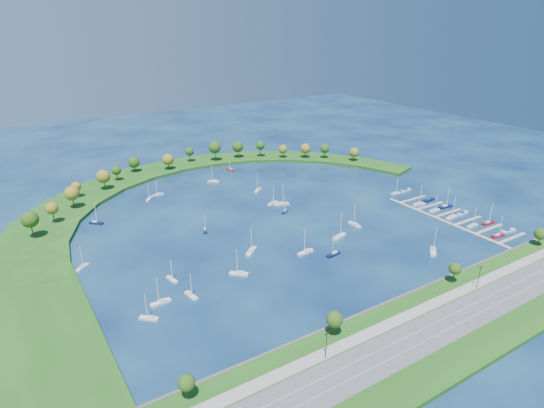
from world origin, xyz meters
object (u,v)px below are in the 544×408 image
moored_boat_4 (82,267)px  docked_boat_4 (452,217)px  moored_boat_14 (239,273)px  moored_boat_11 (339,236)px  moored_boat_2 (433,251)px  moored_boat_16 (355,224)px  harbor_tower (170,161)px  docked_boat_10 (396,193)px  moored_boat_8 (158,194)px  moored_boat_19 (285,211)px  docked_boat_8 (419,204)px  docked_boat_5 (463,213)px  docked_boat_0 (498,235)px  moored_boat_18 (251,251)px  docked_boat_6 (435,210)px  docked_boat_11 (406,190)px  moored_boat_10 (149,198)px  moored_boat_3 (306,252)px  docked_boat_3 (488,222)px  moored_boat_0 (191,295)px  moored_boat_13 (282,203)px  moored_boat_15 (205,230)px  moored_boat_21 (273,203)px  dock_system (453,218)px  docked_boat_9 (428,200)px  moored_boat_1 (172,279)px  docked_boat_2 (472,225)px  moored_boat_7 (161,302)px  moored_boat_17 (258,190)px  moored_boat_20 (149,317)px  moored_boat_12 (213,181)px  docked_boat_7 (446,206)px  docked_boat_1 (508,231)px

moored_boat_4 → docked_boat_4: 197.76m
moored_boat_14 → moored_boat_11: bearing=-134.2°
moored_boat_2 → moored_boat_16: (-11.02, 44.12, -0.04)m
harbor_tower → docked_boat_10: size_ratio=0.46×
moored_boat_8 → docked_boat_4: docked_boat_4 is taller
moored_boat_19 → docked_boat_8: size_ratio=0.77×
moored_boat_14 → docked_boat_5: size_ratio=1.35×
docked_boat_8 → docked_boat_0: bearing=-81.9°
moored_boat_18 → docked_boat_6: 118.50m
moored_boat_18 → docked_boat_11: moored_boat_18 is taller
moored_boat_10 → moored_boat_3: bearing=60.7°
docked_boat_3 → moored_boat_0: bearing=175.5°
moored_boat_4 → docked_boat_5: 207.74m
moored_boat_13 → moored_boat_15: size_ratio=1.32×
moored_boat_14 → moored_boat_21: size_ratio=1.05×
dock_system → docked_boat_9: (10.67, 26.22, 0.33)m
docked_boat_11 → dock_system: bearing=-113.8°
moored_boat_1 → docked_boat_2: 163.52m
moored_boat_7 → moored_boat_13: moored_boat_13 is taller
harbor_tower → docked_boat_3: (110.76, -197.24, -3.52)m
docked_boat_3 → docked_boat_9: docked_boat_3 is taller
moored_boat_17 → moored_boat_2: bearing=65.7°
harbor_tower → moored_boat_20: (-76.85, -182.15, -3.56)m
docked_boat_2 → docked_boat_4: bearing=90.3°
docked_boat_2 → docked_boat_0: bearing=-89.8°
docked_boat_0 → docked_boat_11: bearing=90.0°
moored_boat_12 → moored_boat_14: bearing=101.6°
docked_boat_7 → moored_boat_13: bearing=150.8°
moored_boat_13 → docked_boat_0: size_ratio=1.15×
moored_boat_0 → moored_boat_18: 44.72m
moored_boat_14 → moored_boat_13: bearing=-95.1°
moored_boat_3 → moored_boat_21: size_ratio=1.11×
moored_boat_8 → docked_boat_3: docked_boat_3 is taller
moored_boat_8 → moored_boat_21: moored_boat_21 is taller
docked_boat_3 → docked_boat_4: size_ratio=0.99×
moored_boat_20 → docked_boat_1: moored_boat_20 is taller
moored_boat_3 → moored_boat_21: moored_boat_3 is taller
moored_boat_7 → moored_boat_14: (37.05, 3.03, 0.01)m
moored_boat_1 → moored_boat_16: (106.06, 0.79, 0.06)m
moored_boat_14 → moored_boat_17: (62.27, 88.59, -0.01)m
harbor_tower → moored_boat_16: 165.91m
harbor_tower → moored_boat_21: (25.36, -108.20, -3.54)m
moored_boat_10 → docked_boat_10: moored_boat_10 is taller
moored_boat_15 → moored_boat_11: bearing=71.0°
moored_boat_4 → moored_boat_21: moored_boat_21 is taller
harbor_tower → moored_boat_0: (-57.40, -176.24, -3.55)m
moored_boat_20 → docked_boat_11: size_ratio=1.22×
docked_boat_6 → moored_boat_17: bearing=129.4°
harbor_tower → docked_boat_5: 212.10m
moored_boat_14 → docked_boat_8: (132.80, 14.24, 0.00)m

